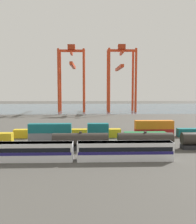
% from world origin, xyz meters
% --- Properties ---
extents(ground_plane, '(420.00, 420.00, 0.00)m').
position_xyz_m(ground_plane, '(0.00, 40.00, 0.00)').
color(ground_plane, '#4C4944').
extents(harbour_water, '(400.00, 110.00, 0.01)m').
position_xyz_m(harbour_water, '(0.00, 132.96, 0.00)').
color(harbour_water, '#475B6B').
rests_on(harbour_water, ground_plane).
extents(passenger_train, '(41.19, 3.14, 3.90)m').
position_xyz_m(passenger_train, '(-11.65, -19.15, 2.14)').
color(passenger_train, silver).
rests_on(passenger_train, ground_plane).
extents(freight_tank_row, '(45.89, 3.10, 4.56)m').
position_xyz_m(freight_tank_row, '(5.26, -9.99, 2.18)').
color(freight_tank_row, '#232326').
rests_on(freight_tank_row, ground_plane).
extents(shipping_container_0, '(6.04, 2.44, 2.60)m').
position_xyz_m(shipping_container_0, '(-33.59, 0.02, 1.30)').
color(shipping_container_0, gold).
rests_on(shipping_container_0, ground_plane).
extents(shipping_container_1, '(12.10, 2.44, 2.60)m').
position_xyz_m(shipping_container_1, '(-19.87, 0.02, 1.30)').
color(shipping_container_1, slate).
rests_on(shipping_container_1, ground_plane).
extents(shipping_container_2, '(12.10, 2.44, 2.60)m').
position_xyz_m(shipping_container_2, '(-19.87, 0.02, 3.90)').
color(shipping_container_2, '#146066').
rests_on(shipping_container_2, shipping_container_1).
extents(shipping_container_3, '(6.04, 2.44, 2.60)m').
position_xyz_m(shipping_container_3, '(-6.16, 0.02, 1.30)').
color(shipping_container_3, '#197538').
rests_on(shipping_container_3, ground_plane).
extents(shipping_container_4, '(6.04, 2.44, 2.60)m').
position_xyz_m(shipping_container_4, '(-6.16, 0.02, 3.90)').
color(shipping_container_4, '#146066').
rests_on(shipping_container_4, shipping_container_3).
extents(shipping_container_5, '(12.10, 2.44, 2.60)m').
position_xyz_m(shipping_container_5, '(7.55, 0.02, 1.30)').
color(shipping_container_5, '#197538').
rests_on(shipping_container_5, ground_plane).
extents(shipping_container_6, '(6.04, 2.44, 2.60)m').
position_xyz_m(shipping_container_6, '(-28.96, 6.13, 1.30)').
color(shipping_container_6, gold).
rests_on(shipping_container_6, ground_plane).
extents(shipping_container_7, '(12.10, 2.44, 2.60)m').
position_xyz_m(shipping_container_7, '(-15.40, 6.13, 1.30)').
color(shipping_container_7, gold).
rests_on(shipping_container_7, ground_plane).
extents(shipping_container_8, '(6.04, 2.44, 2.60)m').
position_xyz_m(shipping_container_8, '(-1.84, 6.13, 1.30)').
color(shipping_container_8, gold).
rests_on(shipping_container_8, ground_plane).
extents(shipping_container_9, '(12.10, 2.44, 2.60)m').
position_xyz_m(shipping_container_9, '(11.72, 6.13, 1.30)').
color(shipping_container_9, '#AD211C').
rests_on(shipping_container_9, ground_plane).
extents(shipping_container_10, '(12.10, 2.44, 2.60)m').
position_xyz_m(shipping_container_10, '(11.72, 6.13, 3.90)').
color(shipping_container_10, orange).
rests_on(shipping_container_10, shipping_container_9).
extents(shipping_container_11, '(12.10, 2.44, 2.60)m').
position_xyz_m(shipping_container_11, '(25.29, 6.13, 1.30)').
color(shipping_container_11, '#146066').
rests_on(shipping_container_11, ground_plane).
extents(gantry_crane_west, '(18.05, 37.26, 44.55)m').
position_xyz_m(gantry_crane_west, '(-20.42, 100.03, 27.15)').
color(gantry_crane_west, red).
rests_on(gantry_crane_west, ground_plane).
extents(gantry_crane_central, '(19.17, 37.11, 44.91)m').
position_xyz_m(gantry_crane_central, '(13.11, 99.83, 27.02)').
color(gantry_crane_central, red).
rests_on(gantry_crane_central, ground_plane).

